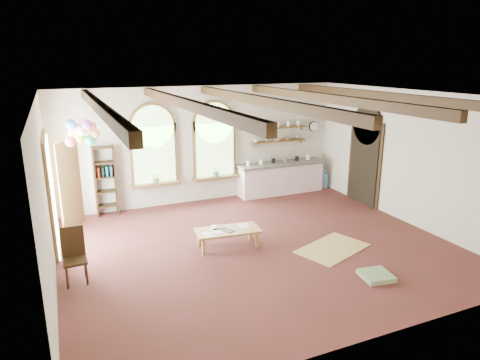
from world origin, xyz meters
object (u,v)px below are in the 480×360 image
coffee_table (228,231)px  kitchen_counter (281,178)px  balloon_cluster (83,132)px  side_chair (76,267)px

coffee_table → kitchen_counter: bearing=45.6°
balloon_cluster → kitchen_counter: bearing=9.3°
coffee_table → side_chair: side_chair is taller
kitchen_counter → balloon_cluster: bearing=-170.7°
kitchen_counter → coffee_table: kitchen_counter is taller
coffee_table → balloon_cluster: 3.85m
kitchen_counter → balloon_cluster: balloon_cluster is taller
side_chair → balloon_cluster: balloon_cluster is taller
kitchen_counter → coffee_table: (-2.88, -2.94, -0.13)m
coffee_table → side_chair: (-3.07, -0.33, -0.05)m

